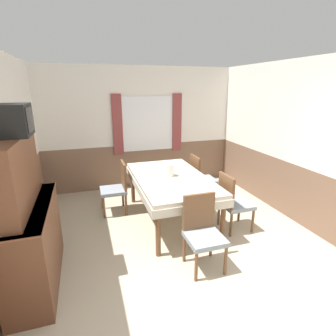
{
  "coord_description": "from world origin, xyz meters",
  "views": [
    {
      "loc": [
        -1.18,
        -1.62,
        2.16
      ],
      "look_at": [
        0.05,
        2.2,
        0.92
      ],
      "focal_mm": 28.0,
      "sensor_mm": 36.0,
      "label": 1
    }
  ],
  "objects_px": {
    "chair_left_far": "(117,186)",
    "tv": "(14,120)",
    "sideboard": "(29,227)",
    "vase": "(169,170)",
    "chair_right_near": "(233,201)",
    "chair_right_far": "(201,177)",
    "dining_table": "(171,182)",
    "chair_head_near": "(203,230)"
  },
  "relations": [
    {
      "from": "chair_right_near",
      "to": "chair_left_far",
      "type": "bearing_deg",
      "value": -126.08
    },
    {
      "from": "dining_table",
      "to": "chair_right_near",
      "type": "height_order",
      "value": "chair_right_near"
    },
    {
      "from": "chair_right_far",
      "to": "chair_right_near",
      "type": "relative_size",
      "value": 1.0
    },
    {
      "from": "sideboard",
      "to": "vase",
      "type": "distance_m",
      "value": 2.17
    },
    {
      "from": "chair_right_far",
      "to": "vase",
      "type": "xyz_separation_m",
      "value": [
        -0.82,
        -0.55,
        0.39
      ]
    },
    {
      "from": "chair_left_far",
      "to": "sideboard",
      "type": "bearing_deg",
      "value": 143.88
    },
    {
      "from": "sideboard",
      "to": "vase",
      "type": "xyz_separation_m",
      "value": [
        1.93,
        0.99,
        0.16
      ]
    },
    {
      "from": "vase",
      "to": "chair_right_far",
      "type": "bearing_deg",
      "value": 33.87
    },
    {
      "from": "chair_right_far",
      "to": "sideboard",
      "type": "bearing_deg",
      "value": -60.67
    },
    {
      "from": "chair_right_near",
      "to": "tv",
      "type": "relative_size",
      "value": 2.16
    },
    {
      "from": "dining_table",
      "to": "sideboard",
      "type": "distance_m",
      "value": 2.16
    },
    {
      "from": "chair_right_near",
      "to": "vase",
      "type": "bearing_deg",
      "value": -127.46
    },
    {
      "from": "sideboard",
      "to": "vase",
      "type": "height_order",
      "value": "sideboard"
    },
    {
      "from": "chair_left_far",
      "to": "tv",
      "type": "relative_size",
      "value": 2.16
    },
    {
      "from": "dining_table",
      "to": "chair_head_near",
      "type": "height_order",
      "value": "chair_head_near"
    },
    {
      "from": "chair_right_near",
      "to": "vase",
      "type": "distance_m",
      "value": 1.11
    },
    {
      "from": "sideboard",
      "to": "tv",
      "type": "xyz_separation_m",
      "value": [
        0.01,
        0.1,
        1.14
      ]
    },
    {
      "from": "chair_right_far",
      "to": "vase",
      "type": "bearing_deg",
      "value": -56.13
    },
    {
      "from": "dining_table",
      "to": "chair_head_near",
      "type": "relative_size",
      "value": 2.18
    },
    {
      "from": "chair_head_near",
      "to": "chair_left_far",
      "type": "height_order",
      "value": "same"
    },
    {
      "from": "chair_left_far",
      "to": "tv",
      "type": "distance_m",
      "value": 2.28
    },
    {
      "from": "dining_table",
      "to": "vase",
      "type": "relative_size",
      "value": 10.09
    },
    {
      "from": "chair_head_near",
      "to": "sideboard",
      "type": "height_order",
      "value": "sideboard"
    },
    {
      "from": "chair_left_far",
      "to": "tv",
      "type": "xyz_separation_m",
      "value": [
        -1.12,
        -1.45,
        1.37
      ]
    },
    {
      "from": "dining_table",
      "to": "tv",
      "type": "bearing_deg",
      "value": -156.06
    },
    {
      "from": "chair_right_far",
      "to": "tv",
      "type": "relative_size",
      "value": 2.16
    },
    {
      "from": "sideboard",
      "to": "tv",
      "type": "relative_size",
      "value": 3.99
    },
    {
      "from": "chair_head_near",
      "to": "chair_left_far",
      "type": "distance_m",
      "value": 2.0
    },
    {
      "from": "chair_right_far",
      "to": "dining_table",
      "type": "bearing_deg",
      "value": -53.92
    },
    {
      "from": "tv",
      "to": "chair_left_far",
      "type": "bearing_deg",
      "value": 52.35
    },
    {
      "from": "chair_head_near",
      "to": "sideboard",
      "type": "relative_size",
      "value": 0.54
    },
    {
      "from": "chair_left_far",
      "to": "sideboard",
      "type": "xyz_separation_m",
      "value": [
        -1.13,
        -1.55,
        0.23
      ]
    },
    {
      "from": "sideboard",
      "to": "chair_right_far",
      "type": "bearing_deg",
      "value": 29.33
    },
    {
      "from": "chair_left_far",
      "to": "vase",
      "type": "bearing_deg",
      "value": -124.6
    },
    {
      "from": "chair_right_far",
      "to": "tv",
      "type": "xyz_separation_m",
      "value": [
        -2.74,
        -1.45,
        1.37
      ]
    },
    {
      "from": "vase",
      "to": "chair_right_near",
      "type": "bearing_deg",
      "value": -37.46
    },
    {
      "from": "dining_table",
      "to": "chair_right_near",
      "type": "bearing_deg",
      "value": -36.08
    },
    {
      "from": "chair_head_near",
      "to": "dining_table",
      "type": "bearing_deg",
      "value": -90.0
    },
    {
      "from": "chair_right_far",
      "to": "sideboard",
      "type": "relative_size",
      "value": 0.54
    },
    {
      "from": "dining_table",
      "to": "chair_right_near",
      "type": "xyz_separation_m",
      "value": [
        0.81,
        -0.59,
        -0.19
      ]
    },
    {
      "from": "chair_right_near",
      "to": "sideboard",
      "type": "height_order",
      "value": "sideboard"
    },
    {
      "from": "chair_left_far",
      "to": "vase",
      "type": "relative_size",
      "value": 4.62
    }
  ]
}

